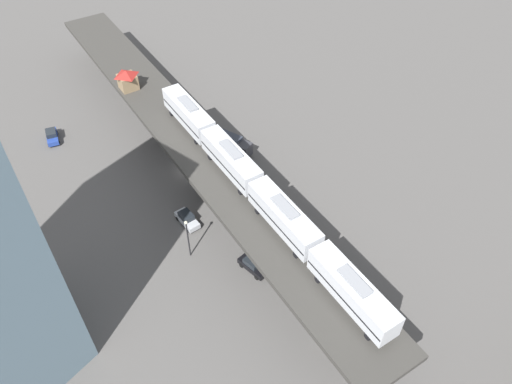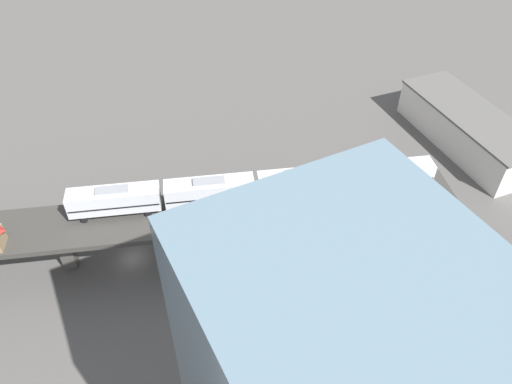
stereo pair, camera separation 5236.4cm
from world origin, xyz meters
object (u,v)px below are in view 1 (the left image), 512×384
(street_car_black, at_px, (253,265))
(street_lamp, at_px, (188,236))
(signal_hut, at_px, (127,79))
(delivery_truck, at_px, (231,144))
(subway_train, at_px, (256,186))
(street_car_blue, at_px, (52,136))
(street_car_silver, at_px, (187,219))

(street_car_black, relative_size, street_lamp, 0.66)
(signal_hut, bearing_deg, delivery_truck, 105.34)
(subway_train, distance_m, delivery_truck, 21.43)
(street_car_black, height_order, street_car_blue, same)
(street_car_silver, bearing_deg, street_car_black, 87.71)
(delivery_truck, bearing_deg, signal_hut, -74.66)
(street_car_black, distance_m, delivery_truck, 24.96)
(delivery_truck, bearing_deg, street_car_black, 47.27)
(street_car_black, bearing_deg, subway_train, -145.56)
(subway_train, bearing_deg, signal_hut, -102.53)
(subway_train, relative_size, street_lamp, 6.92)
(subway_train, height_order, street_car_blue, subway_train)
(signal_hut, relative_size, street_lamp, 0.59)
(delivery_truck, bearing_deg, street_car_blue, -57.31)
(signal_hut, xyz_separation_m, street_car_blue, (11.97, -8.24, -8.65))
(street_car_blue, xyz_separation_m, delivery_truck, (-16.96, 26.43, 0.82))
(subway_train, relative_size, signal_hut, 11.74)
(street_lamp, bearing_deg, subway_train, 146.88)
(signal_hut, relative_size, street_car_blue, 0.87)
(street_car_silver, bearing_deg, street_car_blue, -89.02)
(subway_train, height_order, delivery_truck, subway_train)
(subway_train, bearing_deg, delivery_truck, -129.19)
(signal_hut, height_order, street_car_silver, signal_hut)
(street_car_silver, xyz_separation_m, street_car_blue, (0.54, -31.97, 0.00))
(street_car_black, distance_m, street_car_blue, 44.75)
(street_car_silver, distance_m, street_car_blue, 31.97)
(street_car_blue, height_order, street_lamp, street_lamp)
(street_lamp, bearing_deg, street_car_silver, -132.07)
(subway_train, height_order, signal_hut, subway_train)
(signal_hut, relative_size, street_car_silver, 0.87)
(delivery_truck, bearing_deg, subway_train, 50.81)
(street_car_black, bearing_deg, street_car_blue, -89.96)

